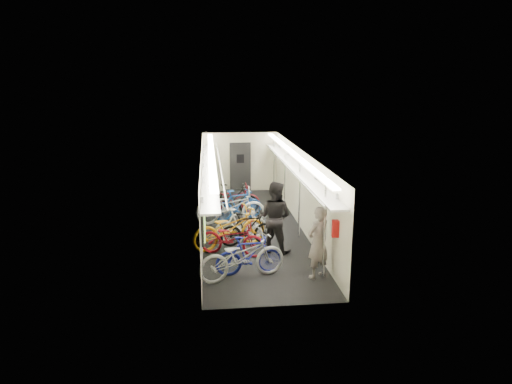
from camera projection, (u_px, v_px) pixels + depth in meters
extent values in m
plane|color=black|center=(252.00, 228.00, 14.03)|extent=(10.00, 10.00, 0.00)
plane|color=white|center=(252.00, 151.00, 13.46)|extent=(10.00, 10.00, 0.00)
plane|color=beige|center=(202.00, 192.00, 13.59)|extent=(0.00, 10.00, 10.00)
plane|color=beige|center=(301.00, 189.00, 13.90)|extent=(0.00, 10.00, 10.00)
plane|color=beige|center=(240.00, 162.00, 18.57)|extent=(3.00, 0.00, 3.00)
plane|color=beige|center=(277.00, 250.00, 8.92)|extent=(3.00, 0.00, 3.00)
cube|color=black|center=(203.00, 223.00, 10.49)|extent=(0.06, 1.10, 0.80)
cube|color=#78D45C|center=(205.00, 223.00, 10.50)|extent=(0.02, 0.96, 0.66)
cube|color=black|center=(203.00, 199.00, 12.62)|extent=(0.06, 1.10, 0.80)
cube|color=#78D45C|center=(205.00, 199.00, 12.62)|extent=(0.02, 0.96, 0.66)
cube|color=black|center=(204.00, 182.00, 14.74)|extent=(0.06, 1.10, 0.80)
cube|color=#78D45C|center=(205.00, 182.00, 14.75)|extent=(0.02, 0.96, 0.66)
cube|color=black|center=(204.00, 169.00, 16.87)|extent=(0.06, 1.10, 0.80)
cube|color=#78D45C|center=(205.00, 169.00, 16.87)|extent=(0.02, 0.96, 0.66)
cube|color=#FFED0D|center=(203.00, 208.00, 11.54)|extent=(0.02, 0.22, 0.30)
cube|color=#FFED0D|center=(204.00, 188.00, 13.67)|extent=(0.02, 0.22, 0.30)
cube|color=#FFED0D|center=(204.00, 173.00, 15.79)|extent=(0.02, 0.22, 0.30)
cube|color=black|center=(240.00, 167.00, 18.56)|extent=(0.85, 0.08, 2.00)
cube|color=#999BA0|center=(209.00, 168.00, 13.44)|extent=(0.40, 9.70, 0.05)
cube|color=#999BA0|center=(294.00, 166.00, 13.71)|extent=(0.40, 9.70, 0.05)
cylinder|color=silver|center=(220.00, 164.00, 13.45)|extent=(0.04, 9.70, 0.04)
cylinder|color=silver|center=(284.00, 163.00, 13.65)|extent=(0.04, 9.70, 0.04)
cube|color=white|center=(211.00, 154.00, 13.35)|extent=(0.18, 9.60, 0.04)
cube|color=white|center=(292.00, 153.00, 13.60)|extent=(0.18, 9.60, 0.04)
cylinder|color=silver|center=(324.00, 229.00, 10.20)|extent=(0.05, 0.05, 2.38)
cylinder|color=silver|center=(300.00, 198.00, 12.91)|extent=(0.05, 0.05, 2.38)
cylinder|color=silver|center=(285.00, 179.00, 15.32)|extent=(0.05, 0.05, 2.38)
cylinder|color=silver|center=(274.00, 166.00, 17.74)|extent=(0.05, 0.05, 2.38)
imported|color=#A7A7AB|center=(242.00, 257.00, 10.36)|extent=(2.18, 1.27, 1.08)
imported|color=#182095|center=(249.00, 255.00, 10.60)|extent=(1.62, 0.58, 0.95)
imported|color=maroon|center=(232.00, 238.00, 11.79)|extent=(1.87, 1.22, 0.93)
imported|color=black|center=(248.00, 229.00, 12.51)|extent=(1.61, 0.67, 0.94)
imported|color=orange|center=(229.00, 228.00, 12.31)|extent=(2.24, 1.46, 1.11)
imported|color=white|center=(241.00, 224.00, 12.94)|extent=(1.63, 0.86, 0.95)
imported|color=silver|center=(231.00, 206.00, 14.32)|extent=(2.25, 0.91, 1.16)
imported|color=#1A459C|center=(238.00, 205.00, 14.79)|extent=(1.75, 0.99, 1.01)
imported|color=maroon|center=(232.00, 199.00, 15.50)|extent=(1.96, 0.81, 1.01)
imported|color=black|center=(232.00, 199.00, 15.31)|extent=(1.81, 0.51, 1.09)
imported|color=gray|center=(318.00, 242.00, 10.38)|extent=(0.74, 0.67, 1.69)
imported|color=black|center=(275.00, 217.00, 11.95)|extent=(1.16, 1.09, 1.90)
cube|color=#AD1211|center=(338.00, 229.00, 9.97)|extent=(0.28, 0.18, 0.38)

